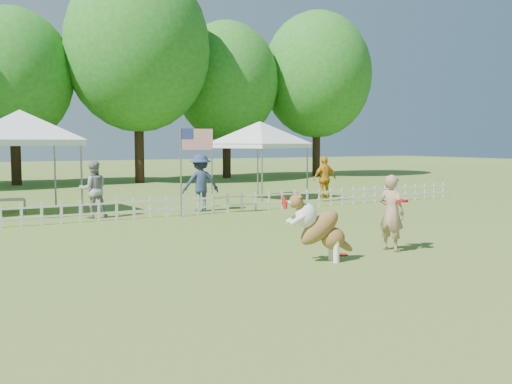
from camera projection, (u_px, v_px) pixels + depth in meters
ground at (333, 255)px, 11.09m from camera, size 120.00×120.00×0.00m
picket_fence at (191, 205)px, 17.13m from camera, size 22.00×0.08×0.60m
handler at (391, 213)px, 11.44m from camera, size 0.48×0.62×1.54m
dog at (321, 228)px, 10.35m from camera, size 1.29×0.70×1.27m
frisbee_on_turf at (342, 255)px, 11.05m from camera, size 0.27×0.27×0.02m
canopy_tent_left at (21, 163)px, 17.19m from camera, size 3.26×3.26×3.09m
canopy_tent_right at (260, 161)px, 21.84m from camera, size 3.54×3.54×2.92m
flag_pole at (181, 172)px, 16.63m from camera, size 1.01×0.36×2.64m
spectator_a at (93, 189)px, 16.46m from camera, size 0.84×0.68×1.65m
spectator_b at (201, 183)px, 18.04m from camera, size 1.28×0.89×1.81m
spectator_c at (325, 179)px, 21.14m from camera, size 0.99×0.43×1.67m
tree_center_left at (13, 88)px, 28.67m from camera, size 6.00×6.00×9.80m
tree_center_right at (138, 64)px, 30.20m from camera, size 7.60×7.60×12.60m
tree_right at (226, 92)px, 34.55m from camera, size 6.20×6.20×10.40m
tree_far_right at (317, 87)px, 36.60m from camera, size 7.00×7.00×11.40m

